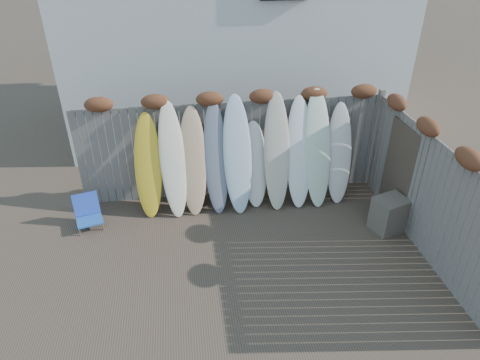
{
  "coord_description": "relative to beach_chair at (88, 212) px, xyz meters",
  "views": [
    {
      "loc": [
        -0.93,
        -5.21,
        4.88
      ],
      "look_at": [
        0.0,
        1.2,
        1.0
      ],
      "focal_mm": 32.0,
      "sensor_mm": 36.0,
      "label": 1
    }
  ],
  "objects": [
    {
      "name": "surfboard_3",
      "position": [
        2.45,
        0.32,
        0.76
      ],
      "size": [
        0.47,
        0.75,
        2.09
      ],
      "primitive_type": "ellipsoid",
      "rotation": [
        -0.31,
        0.0,
        0.01
      ],
      "color": "slate",
      "rests_on": "ground"
    },
    {
      "name": "surfboard_7",
      "position": [
        4.07,
        0.3,
        0.78
      ],
      "size": [
        0.54,
        0.78,
        2.13
      ],
      "primitive_type": "ellipsoid",
      "rotation": [
        -0.31,
        0.0,
        -0.05
      ],
      "color": "white",
      "rests_on": "ground"
    },
    {
      "name": "back_fence",
      "position": [
        2.86,
        0.75,
        0.9
      ],
      "size": [
        6.05,
        0.28,
        2.24
      ],
      "color": "slate",
      "rests_on": "ground"
    },
    {
      "name": "surfboard_4",
      "position": [
        2.86,
        0.29,
        0.83
      ],
      "size": [
        0.56,
        0.79,
        2.22
      ],
      "primitive_type": "ellipsoid",
      "rotation": [
        -0.31,
        0.0,
        0.02
      ],
      "color": "silver",
      "rests_on": "ground"
    },
    {
      "name": "beach_chair",
      "position": [
        0.0,
        0.0,
        0.0
      ],
      "size": [
        0.57,
        0.59,
        0.61
      ],
      "color": "#2459B4",
      "rests_on": "ground"
    },
    {
      "name": "surfboard_5",
      "position": [
        3.21,
        0.37,
        0.55
      ],
      "size": [
        0.5,
        0.61,
        1.67
      ],
      "primitive_type": "ellipsoid",
      "rotation": [
        -0.31,
        0.0,
        0.02
      ],
      "color": "white",
      "rests_on": "ground"
    },
    {
      "name": "right_fence",
      "position": [
        5.8,
        -1.39,
        0.86
      ],
      "size": [
        0.28,
        4.4,
        2.24
      ],
      "color": "slate",
      "rests_on": "ground"
    },
    {
      "name": "surfboard_0",
      "position": [
        1.17,
        0.35,
        0.69
      ],
      "size": [
        0.58,
        0.74,
        1.95
      ],
      "primitive_type": "ellipsoid",
      "rotation": [
        -0.31,
        0.0,
        -0.1
      ],
      "color": "yellow",
      "rests_on": "ground"
    },
    {
      "name": "house",
      "position": [
        3.3,
        4.86,
        2.92
      ],
      "size": [
        8.5,
        5.5,
        6.33
      ],
      "color": "silver",
      "rests_on": "ground"
    },
    {
      "name": "lattice_panel",
      "position": [
        5.8,
        -0.59,
        0.64
      ],
      "size": [
        0.11,
        1.23,
        1.85
      ],
      "primitive_type": "cube",
      "rotation": [
        0.0,
        0.0,
        0.05
      ],
      "color": "#34241F",
      "rests_on": "ground"
    },
    {
      "name": "surfboard_8",
      "position": [
        4.43,
        0.29,
        0.84
      ],
      "size": [
        0.55,
        0.81,
        2.25
      ],
      "primitive_type": "ellipsoid",
      "rotation": [
        -0.31,
        0.0,
        0.03
      ],
      "color": "silver",
      "rests_on": "ground"
    },
    {
      "name": "wooden_crate",
      "position": [
        5.5,
        -0.92,
        0.04
      ],
      "size": [
        0.67,
        0.61,
        0.65
      ],
      "primitive_type": "cube",
      "rotation": [
        0.0,
        0.0,
        0.3
      ],
      "color": "#453F33",
      "rests_on": "ground"
    },
    {
      "name": "surfboard_9",
      "position": [
        4.89,
        0.32,
        0.69
      ],
      "size": [
        0.56,
        0.74,
        1.95
      ],
      "primitive_type": "ellipsoid",
      "rotation": [
        -0.31,
        0.0,
        -0.1
      ],
      "color": "silver",
      "rests_on": "ground"
    },
    {
      "name": "ground",
      "position": [
        2.8,
        -1.64,
        -0.28
      ],
      "size": [
        80.0,
        80.0,
        0.0
      ],
      "primitive_type": "plane",
      "color": "#493A2D"
    },
    {
      "name": "surfboard_2",
      "position": [
        2.01,
        0.32,
        0.73
      ],
      "size": [
        0.56,
        0.76,
        2.03
      ],
      "primitive_type": "ellipsoid",
      "rotation": [
        -0.31,
        0.0,
        -0.07
      ],
      "color": "#D9BF83",
      "rests_on": "ground"
    },
    {
      "name": "surfboard_1",
      "position": [
        1.63,
        0.32,
        0.79
      ],
      "size": [
        0.54,
        0.8,
        2.15
      ],
      "primitive_type": "ellipsoid",
      "rotation": [
        -0.31,
        0.0,
        0.09
      ],
      "color": "#FFEFCF",
      "rests_on": "ground"
    },
    {
      "name": "surfboard_6",
      "position": [
        3.62,
        0.3,
        0.83
      ],
      "size": [
        0.54,
        0.8,
        2.22
      ],
      "primitive_type": "ellipsoid",
      "rotation": [
        -0.31,
        0.0,
        -0.05
      ],
      "color": "beige",
      "rests_on": "ground"
    }
  ]
}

